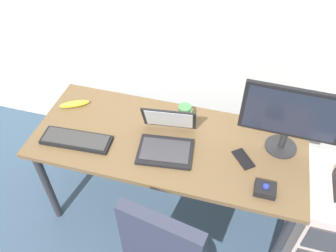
{
  "coord_description": "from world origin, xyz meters",
  "views": [
    {
      "loc": [
        0.36,
        -1.32,
        2.22
      ],
      "look_at": [
        0.0,
        0.0,
        0.84
      ],
      "focal_mm": 36.82,
      "sensor_mm": 36.0,
      "label": 1
    }
  ],
  "objects_px": {
    "keyboard": "(76,140)",
    "coffee_mug": "(185,112)",
    "cell_phone": "(243,159)",
    "laptop": "(167,139)",
    "trackball_mouse": "(265,189)",
    "file_cabinet": "(330,216)",
    "banana": "(75,104)",
    "monitor_main": "(291,117)"
  },
  "relations": [
    {
      "from": "banana",
      "to": "file_cabinet",
      "type": "bearing_deg",
      "value": -3.62
    },
    {
      "from": "trackball_mouse",
      "to": "coffee_mug",
      "type": "distance_m",
      "value": 0.67
    },
    {
      "from": "trackball_mouse",
      "to": "coffee_mug",
      "type": "xyz_separation_m",
      "value": [
        -0.52,
        0.43,
        0.02
      ]
    },
    {
      "from": "laptop",
      "to": "cell_phone",
      "type": "height_order",
      "value": "laptop"
    },
    {
      "from": "keyboard",
      "to": "laptop",
      "type": "bearing_deg",
      "value": 11.96
    },
    {
      "from": "trackball_mouse",
      "to": "banana",
      "type": "relative_size",
      "value": 0.58
    },
    {
      "from": "trackball_mouse",
      "to": "coffee_mug",
      "type": "height_order",
      "value": "coffee_mug"
    },
    {
      "from": "laptop",
      "to": "trackball_mouse",
      "type": "height_order",
      "value": "laptop"
    },
    {
      "from": "cell_phone",
      "to": "banana",
      "type": "bearing_deg",
      "value": 133.59
    },
    {
      "from": "banana",
      "to": "keyboard",
      "type": "bearing_deg",
      "value": -62.03
    },
    {
      "from": "laptop",
      "to": "banana",
      "type": "relative_size",
      "value": 1.84
    },
    {
      "from": "keyboard",
      "to": "coffee_mug",
      "type": "relative_size",
      "value": 4.46
    },
    {
      "from": "monitor_main",
      "to": "laptop",
      "type": "relative_size",
      "value": 1.52
    },
    {
      "from": "file_cabinet",
      "to": "coffee_mug",
      "type": "relative_size",
      "value": 6.44
    },
    {
      "from": "laptop",
      "to": "cell_phone",
      "type": "distance_m",
      "value": 0.44
    },
    {
      "from": "file_cabinet",
      "to": "banana",
      "type": "distance_m",
      "value": 1.76
    },
    {
      "from": "monitor_main",
      "to": "laptop",
      "type": "bearing_deg",
      "value": -166.12
    },
    {
      "from": "keyboard",
      "to": "coffee_mug",
      "type": "xyz_separation_m",
      "value": [
        0.57,
        0.36,
        0.03
      ]
    },
    {
      "from": "coffee_mug",
      "to": "trackball_mouse",
      "type": "bearing_deg",
      "value": -39.24
    },
    {
      "from": "coffee_mug",
      "to": "cell_phone",
      "type": "bearing_deg",
      "value": -31.59
    },
    {
      "from": "file_cabinet",
      "to": "cell_phone",
      "type": "bearing_deg",
      "value": -175.47
    },
    {
      "from": "coffee_mug",
      "to": "laptop",
      "type": "bearing_deg",
      "value": -100.74
    },
    {
      "from": "keyboard",
      "to": "cell_phone",
      "type": "relative_size",
      "value": 2.94
    },
    {
      "from": "monitor_main",
      "to": "coffee_mug",
      "type": "xyz_separation_m",
      "value": [
        -0.59,
        0.1,
        -0.2
      ]
    },
    {
      "from": "keyboard",
      "to": "coffee_mug",
      "type": "bearing_deg",
      "value": 32.67
    },
    {
      "from": "file_cabinet",
      "to": "cell_phone",
      "type": "xyz_separation_m",
      "value": [
        -0.6,
        -0.05,
        0.42
      ]
    },
    {
      "from": "file_cabinet",
      "to": "trackball_mouse",
      "type": "bearing_deg",
      "value": -153.6
    },
    {
      "from": "coffee_mug",
      "to": "banana",
      "type": "distance_m",
      "value": 0.72
    },
    {
      "from": "file_cabinet",
      "to": "laptop",
      "type": "height_order",
      "value": "laptop"
    },
    {
      "from": "file_cabinet",
      "to": "coffee_mug",
      "type": "bearing_deg",
      "value": 168.95
    },
    {
      "from": "cell_phone",
      "to": "file_cabinet",
      "type": "bearing_deg",
      "value": -33.88
    },
    {
      "from": "monitor_main",
      "to": "laptop",
      "type": "xyz_separation_m",
      "value": [
        -0.64,
        -0.16,
        -0.2
      ]
    },
    {
      "from": "monitor_main",
      "to": "banana",
      "type": "distance_m",
      "value": 1.32
    },
    {
      "from": "coffee_mug",
      "to": "cell_phone",
      "type": "height_order",
      "value": "coffee_mug"
    },
    {
      "from": "file_cabinet",
      "to": "monitor_main",
      "type": "height_order",
      "value": "monitor_main"
    },
    {
      "from": "coffee_mug",
      "to": "banana",
      "type": "xyz_separation_m",
      "value": [
        -0.71,
        -0.09,
        -0.03
      ]
    },
    {
      "from": "laptop",
      "to": "cell_phone",
      "type": "relative_size",
      "value": 2.46
    },
    {
      "from": "monitor_main",
      "to": "keyboard",
      "type": "relative_size",
      "value": 1.27
    },
    {
      "from": "cell_phone",
      "to": "laptop",
      "type": "bearing_deg",
      "value": 143.14
    },
    {
      "from": "file_cabinet",
      "to": "coffee_mug",
      "type": "xyz_separation_m",
      "value": [
        -0.99,
        0.19,
        0.46
      ]
    },
    {
      "from": "monitor_main",
      "to": "trackball_mouse",
      "type": "height_order",
      "value": "monitor_main"
    },
    {
      "from": "laptop",
      "to": "banana",
      "type": "xyz_separation_m",
      "value": [
        -0.67,
        0.17,
        -0.03
      ]
    }
  ]
}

